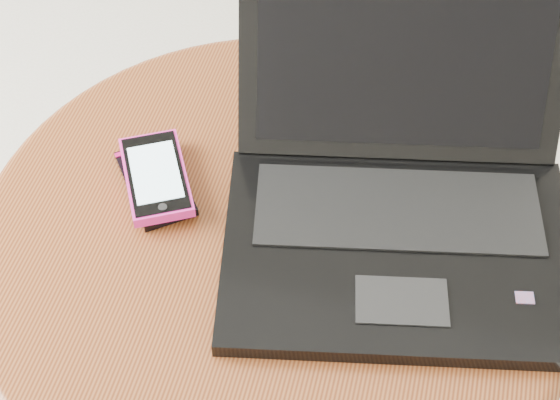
# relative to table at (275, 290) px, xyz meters

# --- Properties ---
(table) EXTENTS (0.63, 0.63, 0.50)m
(table) POSITION_rel_table_xyz_m (0.00, 0.00, 0.00)
(table) COLOR #5E2E1B
(table) RESTS_ON ground
(laptop) EXTENTS (0.40, 0.40, 0.21)m
(laptop) POSITION_rel_table_xyz_m (0.12, 0.04, 0.14)
(laptop) COLOR black
(laptop) RESTS_ON table
(phone_black) EXTENTS (0.11, 0.12, 0.01)m
(phone_black) POSITION_rel_table_xyz_m (-0.14, 0.03, 0.11)
(phone_black) COLOR black
(phone_black) RESTS_ON table
(phone_pink) EXTENTS (0.11, 0.13, 0.01)m
(phone_pink) POSITION_rel_table_xyz_m (-0.14, 0.03, 0.12)
(phone_pink) COLOR #EE279D
(phone_pink) RESTS_ON phone_black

